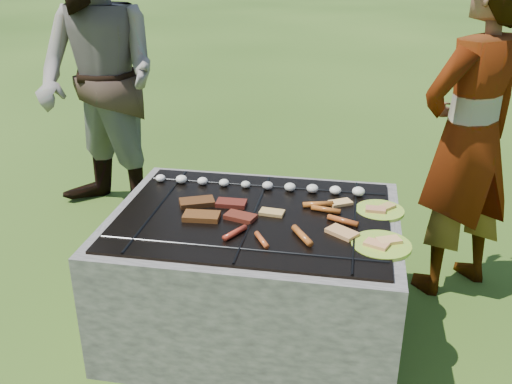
# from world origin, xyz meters

# --- Properties ---
(lawn) EXTENTS (60.00, 60.00, 0.00)m
(lawn) POSITION_xyz_m (0.00, 0.00, 0.00)
(lawn) COLOR #234210
(lawn) RESTS_ON ground
(fire_pit) EXTENTS (1.30, 1.00, 0.62)m
(fire_pit) POSITION_xyz_m (0.00, 0.00, 0.28)
(fire_pit) COLOR gray
(fire_pit) RESTS_ON ground
(mushrooms) EXTENTS (1.06, 0.06, 0.04)m
(mushrooms) POSITION_xyz_m (0.01, 0.29, 0.63)
(mushrooms) COLOR white
(mushrooms) RESTS_ON fire_pit
(pork_slabs) EXTENTS (0.40, 0.26, 0.02)m
(pork_slabs) POSITION_xyz_m (-0.19, -0.00, 0.62)
(pork_slabs) COLOR brown
(pork_slabs) RESTS_ON fire_pit
(sausages) EXTENTS (0.55, 0.47, 0.03)m
(sausages) POSITION_xyz_m (0.23, -0.07, 0.63)
(sausages) COLOR #D35822
(sausages) RESTS_ON fire_pit
(bread_on_grate) EXTENTS (0.45, 0.42, 0.02)m
(bread_on_grate) POSITION_xyz_m (0.30, -0.01, 0.62)
(bread_on_grate) COLOR tan
(bread_on_grate) RESTS_ON fire_pit
(plate_far) EXTENTS (0.26, 0.26, 0.03)m
(plate_far) POSITION_xyz_m (0.56, 0.15, 0.61)
(plate_far) COLOR yellow
(plate_far) RESTS_ON fire_pit
(plate_near) EXTENTS (0.30, 0.30, 0.03)m
(plate_near) POSITION_xyz_m (0.56, -0.18, 0.61)
(plate_near) COLOR gold
(plate_near) RESTS_ON fire_pit
(cook) EXTENTS (0.73, 0.70, 1.69)m
(cook) POSITION_xyz_m (0.99, 0.57, 0.84)
(cook) COLOR #A69C8A
(cook) RESTS_ON ground
(bystander) EXTENTS (1.12, 1.03, 1.86)m
(bystander) POSITION_xyz_m (-1.19, 1.07, 0.93)
(bystander) COLOR #A19586
(bystander) RESTS_ON ground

